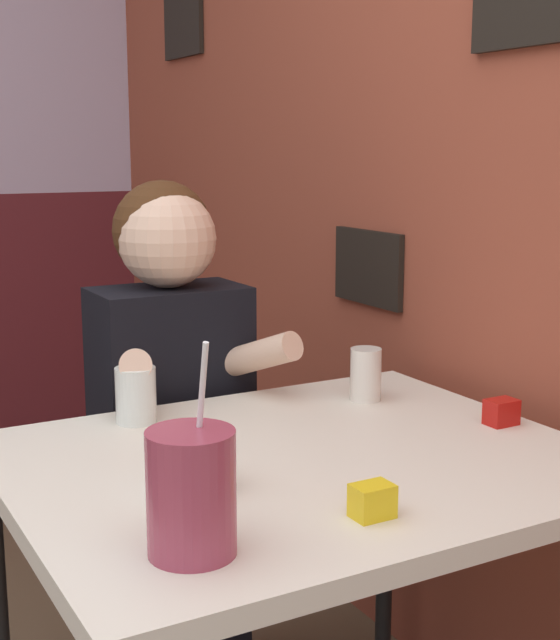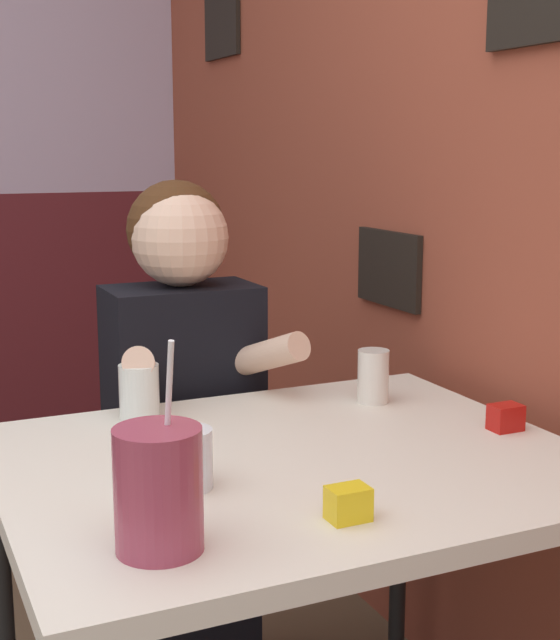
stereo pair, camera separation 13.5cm
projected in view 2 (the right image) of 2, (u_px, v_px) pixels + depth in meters
The scene contains 9 objects.
brick_wall_right at pixel (331, 124), 2.58m from camera, with size 0.08×4.79×2.70m.
main_table at pixel (293, 493), 1.57m from camera, with size 1.00×0.83×0.75m.
person_seated at pixel (184, 422), 2.07m from camera, with size 0.42×0.42×1.21m.
cocktail_pitcher at pixel (159, 489), 1.18m from camera, with size 0.12×0.12×0.29m.
glass_near_pitcher at pixel (187, 459), 1.40m from camera, with size 0.08×0.08×0.10m.
glass_center at pixel (139, 392), 1.76m from camera, with size 0.08×0.08×0.11m.
glass_far_side at pixel (373, 376), 1.88m from camera, with size 0.07×0.07×0.11m.
condiment_ketchup at pixel (506, 417), 1.69m from camera, with size 0.06×0.04×0.05m.
condiment_mustard at pixel (348, 504), 1.28m from camera, with size 0.06×0.04×0.05m.
Camera 2 is at (0.19, -0.95, 1.28)m, focal length 50.00 mm.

